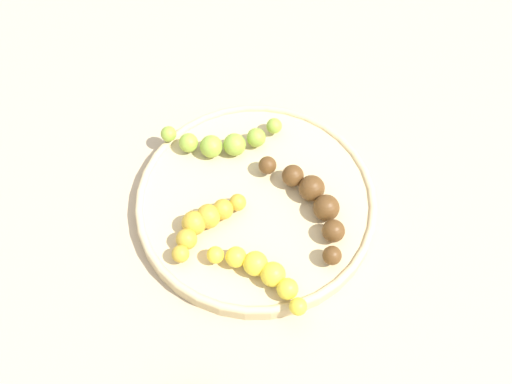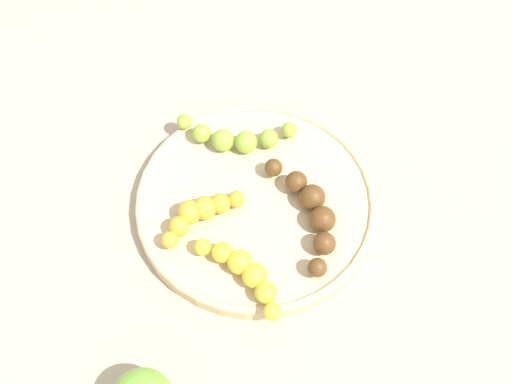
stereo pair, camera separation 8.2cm
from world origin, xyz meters
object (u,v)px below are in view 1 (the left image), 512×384
object	(u,v)px
fruit_bowl	(256,203)
banana_yellow	(262,272)
banana_spotted	(204,222)
banana_green	(223,141)
banana_overripe	(313,201)

from	to	relation	value
fruit_bowl	banana_yellow	world-z (taller)	banana_yellow
banana_spotted	banana_yellow	distance (m)	0.09
fruit_bowl	banana_green	xyz separation A→B (m)	(-0.00, -0.09, 0.02)
fruit_bowl	banana_spotted	size ratio (longest dim) A/B	2.69
banana_spotted	banana_overripe	bearing A→B (deg)	-126.02
banana_overripe	banana_green	world-z (taller)	banana_overripe
fruit_bowl	banana_green	distance (m)	0.09
banana_overripe	fruit_bowl	bearing A→B (deg)	140.49
banana_green	banana_spotted	xyz separation A→B (m)	(0.07, 0.09, 0.00)
fruit_bowl	banana_spotted	distance (m)	0.08
banana_spotted	fruit_bowl	bearing A→B (deg)	-105.77
banana_green	fruit_bowl	bearing A→B (deg)	23.05
banana_yellow	banana_spotted	bearing A→B (deg)	80.89
fruit_bowl	banana_green	world-z (taller)	banana_green
banana_overripe	banana_green	size ratio (longest dim) A/B	1.15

